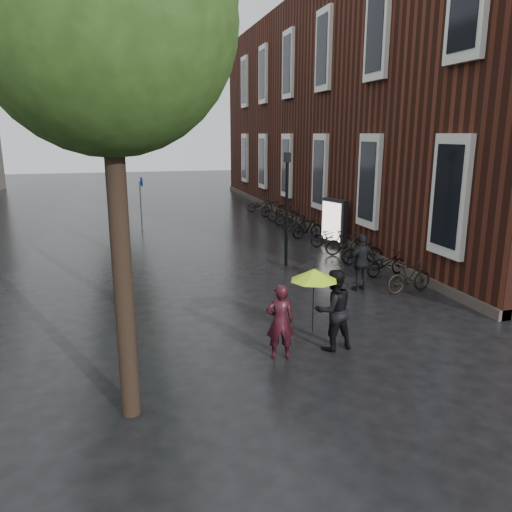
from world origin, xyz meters
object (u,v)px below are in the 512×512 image
object	(u,v)px
person_burgundy	(280,322)
parked_bicycles	(312,228)
lamp_post	(287,198)
person_black	(333,310)
ad_lightbox	(334,222)
pedestrian_walking	(361,262)

from	to	relation	value
person_burgundy	parked_bicycles	bearing A→B (deg)	-104.05
parked_bicycles	lamp_post	bearing A→B (deg)	-122.06
person_black	parked_bicycles	xyz separation A→B (m)	(4.14, 11.82, -0.47)
ad_lightbox	parked_bicycles	bearing A→B (deg)	82.50
person_burgundy	person_black	distance (m)	1.32
pedestrian_walking	parked_bicycles	size ratio (longest dim) A/B	0.10
pedestrian_walking	ad_lightbox	xyz separation A→B (m)	(1.84, 6.23, 0.13)
parked_bicycles	ad_lightbox	bearing A→B (deg)	-78.73
person_burgundy	lamp_post	bearing A→B (deg)	-99.10
pedestrian_walking	ad_lightbox	bearing A→B (deg)	-116.79
person_burgundy	pedestrian_walking	size ratio (longest dim) A/B	0.93
person_burgundy	ad_lightbox	bearing A→B (deg)	-109.10
ad_lightbox	lamp_post	xyz separation A→B (m)	(-3.12, -2.70, 1.49)
ad_lightbox	lamp_post	size ratio (longest dim) A/B	0.49
pedestrian_walking	person_black	bearing A→B (deg)	45.21
pedestrian_walking	ad_lightbox	distance (m)	6.50
person_burgundy	parked_bicycles	world-z (taller)	person_burgundy
person_black	lamp_post	distance (m)	7.67
person_burgundy	lamp_post	size ratio (longest dim) A/B	0.41
pedestrian_walking	lamp_post	world-z (taller)	lamp_post
person_burgundy	parked_bicycles	distance (m)	13.15
person_burgundy	ad_lightbox	world-z (taller)	ad_lightbox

